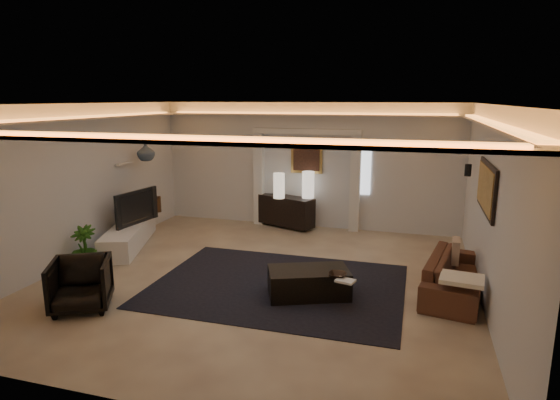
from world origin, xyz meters
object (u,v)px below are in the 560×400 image
(coffee_table, at_px, (309,283))
(armchair, at_px, (81,284))
(console, at_px, (286,211))
(sofa, at_px, (456,275))

(coffee_table, xyz_separation_m, armchair, (-3.05, -1.36, 0.17))
(console, xyz_separation_m, sofa, (3.57, -2.96, -0.10))
(console, distance_m, coffee_table, 3.97)
(sofa, xyz_separation_m, armchair, (-5.23, -2.11, 0.07))
(console, bearing_deg, coffee_table, -48.21)
(console, height_order, sofa, console)
(console, height_order, armchair, armchair)
(console, bearing_deg, sofa, -18.41)
(armchair, bearing_deg, console, 43.35)
(console, relative_size, sofa, 0.67)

